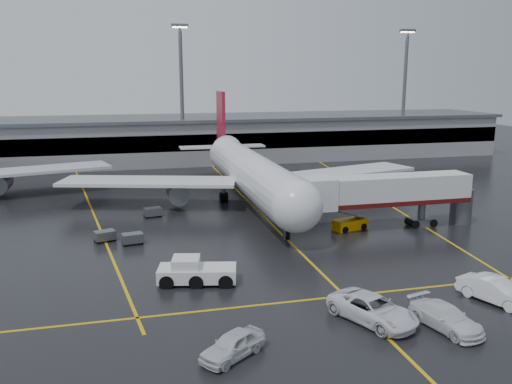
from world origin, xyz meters
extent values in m
plane|color=black|center=(0.00, 0.00, 0.00)|extent=(220.00, 220.00, 0.00)
cube|color=gold|center=(0.00, 0.00, 0.01)|extent=(0.25, 90.00, 0.02)
cube|color=gold|center=(0.00, -22.00, 0.01)|extent=(60.00, 0.25, 0.02)
cube|color=gold|center=(-20.00, 10.00, 0.01)|extent=(9.99, 69.35, 0.02)
cube|color=gold|center=(18.00, 10.00, 0.01)|extent=(7.57, 69.64, 0.02)
cube|color=gray|center=(0.00, 48.00, 4.00)|extent=(120.00, 18.00, 8.00)
cube|color=black|center=(0.00, 39.20, 4.50)|extent=(120.00, 0.40, 3.00)
cube|color=#595B60|center=(0.00, 48.00, 8.30)|extent=(122.00, 19.00, 0.60)
cylinder|color=#595B60|center=(-5.00, 42.00, 12.50)|extent=(0.70, 0.70, 25.00)
cube|color=#595B60|center=(-5.00, 42.00, 25.20)|extent=(3.00, 1.20, 0.50)
cube|color=#FFE5B2|center=(-5.00, 42.00, 24.90)|extent=(2.60, 0.90, 0.20)
cylinder|color=#595B60|center=(40.00, 42.00, 12.50)|extent=(0.70, 0.70, 25.00)
cube|color=#595B60|center=(40.00, 42.00, 25.20)|extent=(3.00, 1.20, 0.50)
cube|color=#FFE5B2|center=(40.00, 42.00, 24.90)|extent=(2.60, 0.90, 0.20)
cylinder|color=silver|center=(0.00, 8.00, 4.20)|extent=(5.20, 36.00, 5.20)
sphere|color=silver|center=(0.00, -10.00, 4.20)|extent=(5.20, 5.20, 5.20)
cone|color=silver|center=(0.00, 29.00, 4.80)|extent=(4.94, 8.00, 4.94)
cube|color=maroon|center=(0.00, 30.00, 9.70)|extent=(0.50, 5.50, 8.50)
cube|color=silver|center=(0.00, 29.00, 5.00)|extent=(14.00, 3.00, 0.25)
cube|color=silver|center=(-13.00, 10.00, 3.40)|extent=(22.80, 11.83, 0.40)
cube|color=silver|center=(13.00, 10.00, 3.40)|extent=(22.80, 11.83, 0.40)
cylinder|color=#595B60|center=(-9.50, 9.00, 2.00)|extent=(2.60, 4.50, 2.60)
cylinder|color=#595B60|center=(9.50, 9.00, 2.00)|extent=(2.60, 4.50, 2.60)
cylinder|color=#595B60|center=(0.00, -7.00, 1.00)|extent=(0.56, 0.56, 2.00)
cylinder|color=#595B60|center=(-3.20, 11.00, 1.00)|extent=(0.56, 0.56, 2.00)
cylinder|color=#595B60|center=(3.20, 11.00, 1.00)|extent=(0.56, 0.56, 2.00)
cylinder|color=black|center=(0.00, -7.00, 0.45)|extent=(0.40, 1.10, 1.10)
cylinder|color=black|center=(-3.20, 11.00, 0.55)|extent=(1.00, 1.40, 1.40)
cylinder|color=black|center=(3.20, 11.00, 0.55)|extent=(1.00, 1.40, 1.40)
cube|color=silver|center=(-29.00, 22.00, 3.40)|extent=(22.80, 11.83, 0.40)
cylinder|color=#595B60|center=(-32.50, 21.00, 2.00)|extent=(2.60, 4.50, 2.60)
cube|color=silver|center=(12.00, -6.00, 4.40)|extent=(18.00, 3.20, 3.00)
cube|color=#4B0D0B|center=(12.00, -6.00, 3.10)|extent=(18.00, 3.30, 0.50)
cube|color=silver|center=(3.80, -6.00, 4.40)|extent=(3.00, 3.40, 3.30)
cylinder|color=#595B60|center=(16.00, -6.00, 1.50)|extent=(0.80, 0.80, 3.00)
cube|color=#595B60|center=(16.00, -6.00, 0.45)|extent=(2.60, 1.60, 0.90)
cylinder|color=#595B60|center=(21.00, -6.00, 2.00)|extent=(2.40, 2.40, 4.00)
cylinder|color=black|center=(14.90, -6.00, 0.45)|extent=(0.90, 1.80, 0.90)
cylinder|color=black|center=(17.10, -6.00, 0.45)|extent=(0.90, 1.80, 0.90)
cube|color=silver|center=(-10.55, -16.59, 0.81)|extent=(6.67, 3.83, 1.08)
cube|color=silver|center=(-11.42, -16.39, 1.70)|extent=(2.57, 2.57, 0.90)
cube|color=black|center=(-11.42, -16.39, 1.70)|extent=(2.31, 2.31, 0.81)
cylinder|color=black|center=(-12.82, -16.08, 0.49)|extent=(1.73, 2.88, 1.16)
cylinder|color=black|center=(-10.55, -16.59, 0.49)|extent=(1.73, 2.88, 1.16)
cylinder|color=black|center=(-8.27, -17.11, 0.49)|extent=(1.73, 2.88, 1.16)
cube|color=orange|center=(7.76, -5.32, 0.58)|extent=(4.08, 2.53, 1.16)
cube|color=#595B60|center=(7.76, -5.32, 1.69)|extent=(3.79, 1.88, 1.33)
cylinder|color=black|center=(6.54, -5.65, 0.32)|extent=(1.18, 1.93, 0.74)
cylinder|color=black|center=(8.98, -4.99, 0.32)|extent=(1.18, 1.93, 0.74)
imported|color=white|center=(0.09, -26.42, 0.90)|extent=(5.40, 7.15, 1.80)
imported|color=silver|center=(4.34, -28.55, 0.79)|extent=(3.45, 5.84, 1.59)
imported|color=white|center=(10.36, -25.70, 0.92)|extent=(3.87, 5.93, 1.85)
imported|color=silver|center=(-10.11, -28.71, 0.77)|extent=(4.74, 4.10, 1.54)
cube|color=#595B60|center=(-15.43, -4.91, 0.65)|extent=(2.20, 1.64, 0.90)
cylinder|color=black|center=(-16.12, -5.55, 0.18)|extent=(0.40, 0.20, 0.40)
cylinder|color=black|center=(-14.55, -5.26, 0.18)|extent=(0.40, 0.20, 0.40)
cylinder|color=black|center=(-16.30, -4.57, 0.18)|extent=(0.40, 0.20, 0.40)
cylinder|color=black|center=(-14.73, -4.28, 0.18)|extent=(0.40, 0.20, 0.40)
cube|color=#595B60|center=(-18.13, -3.30, 0.65)|extent=(2.31, 1.88, 0.90)
cylinder|color=black|center=(-18.73, -4.03, 0.18)|extent=(0.40, 0.20, 0.40)
cylinder|color=black|center=(-17.21, -3.51, 0.18)|extent=(0.40, 0.20, 0.40)
cylinder|color=black|center=(-19.05, -3.09, 0.18)|extent=(0.40, 0.20, 0.40)
cylinder|color=black|center=(-17.54, -2.56, 0.18)|extent=(0.40, 0.20, 0.40)
cube|color=#595B60|center=(-12.85, 5.29, 0.65)|extent=(2.23, 1.70, 0.90)
cylinder|color=black|center=(-13.53, 4.63, 0.18)|extent=(0.40, 0.20, 0.40)
cylinder|color=black|center=(-11.96, 4.98, 0.18)|extent=(0.40, 0.20, 0.40)
cylinder|color=black|center=(-13.74, 5.61, 0.18)|extent=(0.40, 0.20, 0.40)
cylinder|color=black|center=(-12.18, 5.95, 0.18)|extent=(0.40, 0.20, 0.40)
camera|label=1|loc=(-15.79, -57.18, 16.45)|focal=37.37mm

